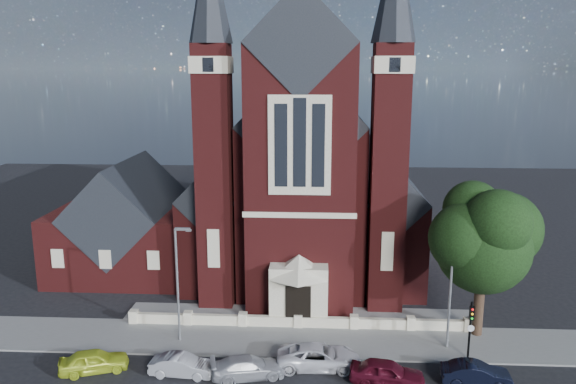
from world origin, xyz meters
name	(u,v)px	position (x,y,z in m)	size (l,w,h in m)	color
ground	(302,284)	(0.00, 15.00, 0.00)	(120.00, 120.00, 0.00)	black
pavement_strip	(297,341)	(0.00, 4.50, 0.00)	(60.00, 5.00, 0.12)	slate
forecourt_paving	(299,316)	(0.00, 8.50, 0.00)	(26.00, 3.00, 0.14)	slate
forecourt_wall	(298,328)	(0.00, 6.50, 0.00)	(24.00, 0.40, 0.90)	#BEB297
church	(305,174)	(0.00, 22.94, 8.19)	(20.01, 34.90, 29.20)	#511615
parish_hall	(129,227)	(-16.00, 18.00, 4.01)	(12.00, 12.20, 10.24)	#511615
street_tree	(487,241)	(12.60, 5.71, 6.96)	(6.40, 6.60, 10.70)	black
street_lamp_left	(179,278)	(-7.91, 4.00, 4.60)	(1.16, 0.22, 8.09)	gray
street_lamp_right	(452,284)	(10.09, 4.00, 4.60)	(1.16, 0.22, 8.09)	gray
traffic_signal	(471,323)	(11.00, 2.43, 2.58)	(0.28, 0.42, 4.00)	black
car_lime_van	(94,361)	(-12.31, -0.11, 0.70)	(1.66, 4.12, 1.40)	#B8CB28
car_silver_a	(182,365)	(-6.81, -0.26, 0.64)	(1.36, 3.90, 1.29)	#999BA1
car_silver_b	(248,367)	(-2.79, -0.25, 0.65)	(1.82, 4.47, 1.30)	#A7A9AF
car_white_suv	(319,357)	(1.47, 1.11, 0.72)	(2.40, 5.21, 1.45)	white
car_dark_red	(387,373)	(5.49, -0.59, 0.74)	(1.76, 4.37, 1.49)	#4E0D1C
car_navy	(476,374)	(10.73, -0.32, 0.67)	(1.41, 4.06, 1.34)	black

